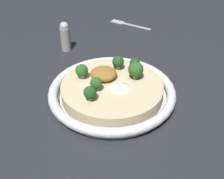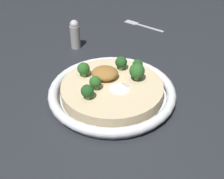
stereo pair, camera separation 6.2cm
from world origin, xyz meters
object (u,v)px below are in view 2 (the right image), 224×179
(broccoli_right, at_px, (137,71))
(broccoli_left, at_px, (95,82))
(broccoli_back_left, at_px, (84,69))
(fork_utensil, at_px, (140,25))
(pepper_shaker, at_px, (75,34))
(broccoli_back_right, at_px, (138,65))
(broccoli_front_left, at_px, (87,91))
(broccoli_back, at_px, (121,62))
(risotto_bowl, at_px, (112,91))

(broccoli_right, relative_size, broccoli_left, 1.29)
(broccoli_back_left, height_order, fork_utensil, broccoli_back_left)
(broccoli_back_left, relative_size, pepper_shaker, 0.40)
(broccoli_back_right, relative_size, pepper_shaker, 0.36)
(broccoli_back_right, bearing_deg, broccoli_front_left, -137.48)
(broccoli_back_left, height_order, broccoli_front_left, broccoli_back_left)
(broccoli_left, relative_size, pepper_shaker, 0.37)
(broccoli_right, distance_m, broccoli_back_right, 0.04)
(broccoli_back, height_order, pepper_shaker, pepper_shaker)
(broccoli_right, height_order, broccoli_front_left, broccoli_right)
(broccoli_back, distance_m, pepper_shaker, 0.24)
(broccoli_back, bearing_deg, broccoli_back_left, -162.26)
(broccoli_right, xyz_separation_m, broccoli_front_left, (-0.12, -0.07, -0.01))
(broccoli_back, height_order, broccoli_back_right, broccoli_back)
(fork_utensil, bearing_deg, broccoli_left, 110.45)
(broccoli_back, xyz_separation_m, broccoli_front_left, (-0.08, -0.12, -0.00))
(broccoli_back_left, bearing_deg, broccoli_right, -8.71)
(broccoli_back_right, relative_size, fork_utensil, 0.24)
(risotto_bowl, xyz_separation_m, broccoli_front_left, (-0.06, -0.05, 0.04))
(broccoli_back_left, bearing_deg, broccoli_front_left, -81.43)
(broccoli_front_left, relative_size, pepper_shaker, 0.38)
(pepper_shaker, bearing_deg, broccoli_right, -55.45)
(risotto_bowl, bearing_deg, broccoli_front_left, -136.09)
(risotto_bowl, bearing_deg, pepper_shaker, 112.56)
(broccoli_back_right, relative_size, broccoli_left, 0.96)
(fork_utensil, height_order, pepper_shaker, pepper_shaker)
(broccoli_back, bearing_deg, risotto_bowl, -110.11)
(broccoli_back_left, relative_size, fork_utensil, 0.27)
(broccoli_back_right, bearing_deg, fork_utensil, 82.82)
(broccoli_back_left, bearing_deg, risotto_bowl, -28.65)
(broccoli_right, height_order, broccoli_back_right, broccoli_right)
(pepper_shaker, bearing_deg, broccoli_back_right, -49.67)
(broccoli_back_right, relative_size, broccoli_back_left, 0.90)
(risotto_bowl, distance_m, pepper_shaker, 0.29)
(broccoli_right, relative_size, fork_utensil, 0.32)
(broccoli_right, height_order, broccoli_left, broccoli_right)
(broccoli_right, height_order, fork_utensil, broccoli_right)
(broccoli_back_left, bearing_deg, broccoli_back_right, 8.52)
(broccoli_left, bearing_deg, broccoli_back_right, 36.11)
(broccoli_front_left, xyz_separation_m, pepper_shaker, (-0.06, 0.32, -0.01))
(broccoli_back_left, distance_m, fork_utensil, 0.45)
(risotto_bowl, xyz_separation_m, pepper_shaker, (-0.11, 0.27, 0.03))
(broccoli_back, height_order, fork_utensil, broccoli_back)
(broccoli_right, distance_m, broccoli_front_left, 0.14)
(broccoli_front_left, bearing_deg, risotto_bowl, 43.91)
(broccoli_right, distance_m, broccoli_back_left, 0.13)
(broccoli_front_left, bearing_deg, broccoli_back_right, 42.52)
(broccoli_back, relative_size, broccoli_left, 1.05)
(broccoli_back, distance_m, broccoli_front_left, 0.15)
(broccoli_back, xyz_separation_m, broccoli_back_right, (0.04, -0.01, -0.00))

